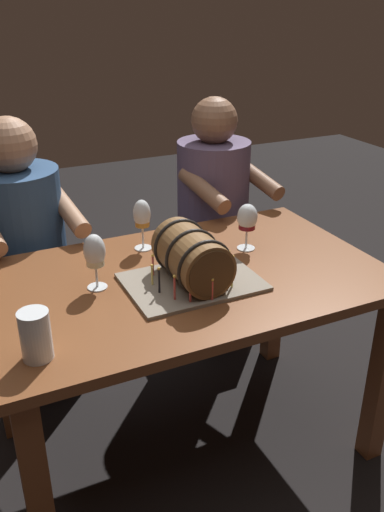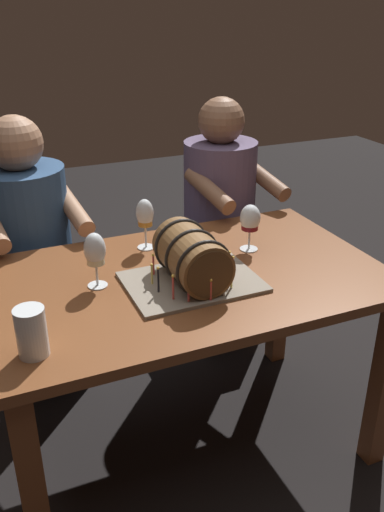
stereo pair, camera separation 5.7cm
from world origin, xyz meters
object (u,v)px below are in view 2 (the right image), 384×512
(dining_table, at_px, (187,304))
(wine_glass_amber, at_px, (145,216))
(person_seated_left, at_px, (32,267))
(wine_glass_white, at_px, (95,252))
(wine_glass_red, at_px, (250,220))
(beer_pint, at_px, (32,334))
(barrel_cake, at_px, (192,260))
(person_seated_right, at_px, (219,235))

(dining_table, distance_m, wine_glass_amber, 0.36)
(person_seated_left, bearing_deg, dining_table, -55.93)
(wine_glass_white, distance_m, wine_glass_red, 0.59)
(dining_table, distance_m, wine_glass_red, 0.39)
(beer_pint, bearing_deg, wine_glass_amber, 46.95)
(wine_glass_amber, distance_m, beer_pint, 0.72)
(barrel_cake, xyz_separation_m, beer_pint, (-0.54, -0.20, -0.02))
(beer_pint, bearing_deg, barrel_cake, 20.15)
(barrel_cake, bearing_deg, person_seated_right, 57.85)
(person_seated_right, bearing_deg, beer_pint, -137.28)
(barrel_cake, height_order, wine_glass_white, barrel_cake)
(wine_glass_amber, bearing_deg, beer_pint, -133.05)
(barrel_cake, bearing_deg, person_seated_left, 121.11)
(person_seated_left, bearing_deg, wine_glass_red, -36.98)
(barrel_cake, distance_m, wine_glass_white, 0.31)
(wine_glass_white, xyz_separation_m, beer_pint, (-0.25, -0.30, -0.06))
(person_seated_left, distance_m, person_seated_right, 0.88)
(barrel_cake, xyz_separation_m, person_seated_left, (-0.43, 0.71, -0.27))
(beer_pint, distance_m, person_seated_right, 1.36)
(person_seated_right, bearing_deg, wine_glass_white, -140.55)
(wine_glass_amber, xyz_separation_m, beer_pint, (-0.49, -0.52, -0.06))
(wine_glass_amber, xyz_separation_m, wine_glass_white, (-0.24, -0.22, -0.01))
(wine_glass_amber, height_order, person_seated_right, person_seated_right)
(wine_glass_white, distance_m, person_seated_right, 1.00)
(wine_glass_white, xyz_separation_m, person_seated_right, (0.74, 0.61, -0.31))
(wine_glass_white, relative_size, beer_pint, 1.36)
(person_seated_left, height_order, person_seated_right, person_seated_right)
(wine_glass_white, bearing_deg, barrel_cake, -20.10)
(beer_pint, bearing_deg, person_seated_right, 42.72)
(wine_glass_amber, bearing_deg, person_seated_left, 134.90)
(dining_table, height_order, person_seated_right, person_seated_right)
(wine_glass_red, bearing_deg, person_seated_right, 74.98)
(beer_pint, bearing_deg, dining_table, 25.60)
(dining_table, distance_m, beer_pint, 0.63)
(barrel_cake, bearing_deg, wine_glass_white, 159.90)
(wine_glass_red, bearing_deg, beer_pint, -156.75)
(wine_glass_amber, relative_size, person_seated_left, 0.16)
(wine_glass_red, distance_m, person_seated_right, 0.64)
(wine_glass_amber, height_order, wine_glass_red, wine_glass_amber)
(barrel_cake, distance_m, wine_glass_amber, 0.33)
(wine_glass_white, xyz_separation_m, person_seated_left, (-0.14, 0.61, -0.30))
(barrel_cake, bearing_deg, wine_glass_red, 28.45)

